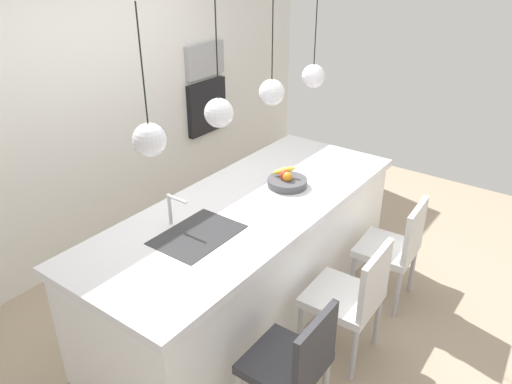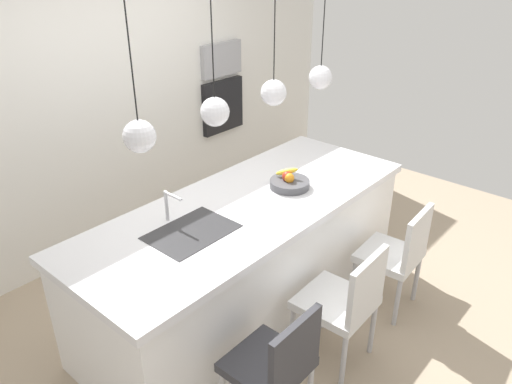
# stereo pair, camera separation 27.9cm
# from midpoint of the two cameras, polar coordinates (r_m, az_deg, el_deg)

# --- Properties ---
(floor) EXTENTS (6.60, 6.60, 0.00)m
(floor) POSITION_cam_midpoint_polar(r_m,az_deg,el_deg) (4.11, -2.84, -12.76)
(floor) COLOR tan
(floor) RESTS_ON ground
(back_wall) EXTENTS (6.00, 0.10, 2.60)m
(back_wall) POSITION_cam_midpoint_polar(r_m,az_deg,el_deg) (4.60, -19.66, 8.68)
(back_wall) COLOR silver
(back_wall) RESTS_ON ground
(kitchen_island) EXTENTS (2.74, 1.06, 0.92)m
(kitchen_island) POSITION_cam_midpoint_polar(r_m,az_deg,el_deg) (3.83, -3.00, -7.41)
(kitchen_island) COLOR white
(kitchen_island) RESTS_ON ground
(sink_basin) EXTENTS (0.56, 0.40, 0.02)m
(sink_basin) POSITION_cam_midpoint_polar(r_m,az_deg,el_deg) (3.25, -9.16, -5.00)
(sink_basin) COLOR #2D2D30
(sink_basin) RESTS_ON kitchen_island
(faucet) EXTENTS (0.02, 0.17, 0.22)m
(faucet) POSITION_cam_midpoint_polar(r_m,az_deg,el_deg) (3.32, -11.97, -1.63)
(faucet) COLOR silver
(faucet) RESTS_ON kitchen_island
(fruit_bowl) EXTENTS (0.31, 0.31, 0.16)m
(fruit_bowl) POSITION_cam_midpoint_polar(r_m,az_deg,el_deg) (3.82, 1.48, 1.23)
(fruit_bowl) COLOR #4C4C51
(fruit_bowl) RESTS_ON kitchen_island
(microwave) EXTENTS (0.54, 0.08, 0.34)m
(microwave) POSITION_cam_midpoint_polar(r_m,az_deg,el_deg) (5.34, -7.52, 14.78)
(microwave) COLOR #9E9EA3
(microwave) RESTS_ON back_wall
(oven) EXTENTS (0.56, 0.08, 0.56)m
(oven) POSITION_cam_midpoint_polar(r_m,az_deg,el_deg) (5.46, -7.21, 9.65)
(oven) COLOR black
(oven) RESTS_ON back_wall
(chair_near) EXTENTS (0.44, 0.43, 0.87)m
(chair_near) POSITION_cam_midpoint_polar(r_m,az_deg,el_deg) (2.96, 1.51, -18.99)
(chair_near) COLOR #333338
(chair_near) RESTS_ON ground
(chair_middle) EXTENTS (0.46, 0.48, 0.90)m
(chair_middle) POSITION_cam_midpoint_polar(r_m,az_deg,el_deg) (3.40, 8.58, -11.70)
(chair_middle) COLOR silver
(chair_middle) RESTS_ON ground
(chair_far) EXTENTS (0.46, 0.45, 0.89)m
(chair_far) POSITION_cam_midpoint_polar(r_m,az_deg,el_deg) (3.98, 13.74, -6.07)
(chair_far) COLOR silver
(chair_far) RESTS_ON ground
(pendant_light_left) EXTENTS (0.18, 0.18, 0.78)m
(pendant_light_left) POSITION_cam_midpoint_polar(r_m,az_deg,el_deg) (2.73, -15.02, 5.81)
(pendant_light_left) COLOR silver
(pendant_light_center_left) EXTENTS (0.18, 0.18, 0.78)m
(pendant_light_center_left) POSITION_cam_midpoint_polar(r_m,az_deg,el_deg) (3.09, -6.90, 9.01)
(pendant_light_center_left) COLOR silver
(pendant_light_center_right) EXTENTS (0.18, 0.18, 0.78)m
(pendant_light_center_right) POSITION_cam_midpoint_polar(r_m,az_deg,el_deg) (3.51, -0.50, 11.37)
(pendant_light_center_right) COLOR silver
(pendant_light_right) EXTENTS (0.18, 0.18, 0.78)m
(pendant_light_right) POSITION_cam_midpoint_polar(r_m,az_deg,el_deg) (3.97, 4.55, 13.12)
(pendant_light_right) COLOR silver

